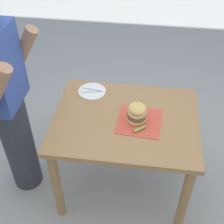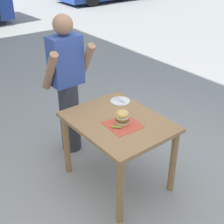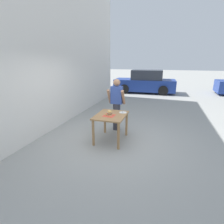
# 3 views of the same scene
# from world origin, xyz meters

# --- Properties ---
(ground_plane) EXTENTS (80.00, 80.00, 0.00)m
(ground_plane) POSITION_xyz_m (0.00, 0.00, 0.00)
(ground_plane) COLOR #9E9E99
(patio_table) EXTENTS (0.83, 1.05, 0.78)m
(patio_table) POSITION_xyz_m (0.00, 0.00, 0.64)
(patio_table) COLOR #9E7247
(patio_table) RESTS_ON ground
(serving_paper) EXTENTS (0.33, 0.33, 0.00)m
(serving_paper) POSITION_xyz_m (-0.02, -0.10, 0.78)
(serving_paper) COLOR #D64C38
(serving_paper) RESTS_ON patio_table
(sandwich) EXTENTS (0.14, 0.14, 0.18)m
(sandwich) POSITION_xyz_m (-0.01, -0.08, 0.85)
(sandwich) COLOR #E5B25B
(sandwich) RESTS_ON serving_paper
(pickle_spear) EXTENTS (0.08, 0.09, 0.02)m
(pickle_spear) POSITION_xyz_m (-0.11, -0.11, 0.79)
(pickle_spear) COLOR #8EA83D
(pickle_spear) RESTS_ON serving_paper
(side_plate_with_forks) EXTENTS (0.22, 0.22, 0.02)m
(side_plate_with_forks) POSITION_xyz_m (0.27, 0.30, 0.78)
(side_plate_with_forks) COLOR white
(side_plate_with_forks) RESTS_ON patio_table
(diner_across_table) EXTENTS (0.55, 0.35, 1.69)m
(diner_across_table) POSITION_xyz_m (-0.07, 0.84, 0.88)
(diner_across_table) COLOR #33333D
(diner_across_table) RESTS_ON ground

